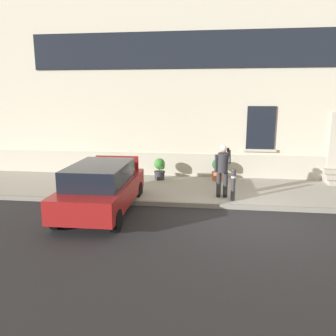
{
  "coord_description": "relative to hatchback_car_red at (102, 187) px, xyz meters",
  "views": [
    {
      "loc": [
        -1.09,
        -9.11,
        3.37
      ],
      "look_at": [
        -2.46,
        1.6,
        1.1
      ],
      "focal_mm": 35.81,
      "sensor_mm": 36.0,
      "label": 1
    }
  ],
  "objects": [
    {
      "name": "ground_plane",
      "position": [
        4.25,
        -0.1,
        -0.79
      ],
      "size": [
        80.0,
        80.0,
        0.0
      ],
      "primitive_type": "plane",
      "color": "#232326"
    },
    {
      "name": "sidewalk",
      "position": [
        4.25,
        2.7,
        -0.71
      ],
      "size": [
        24.0,
        3.6,
        0.15
      ],
      "primitive_type": "cube",
      "color": "#99968E",
      "rests_on": "ground"
    },
    {
      "name": "curb_edge",
      "position": [
        4.25,
        0.84,
        -0.71
      ],
      "size": [
        24.0,
        0.12,
        0.15
      ],
      "primitive_type": "cube",
      "color": "gray",
      "rests_on": "ground"
    },
    {
      "name": "building_facade",
      "position": [
        4.26,
        5.19,
        2.94
      ],
      "size": [
        24.0,
        1.52,
        7.5
      ],
      "color": "beige",
      "rests_on": "ground"
    },
    {
      "name": "hatchback_car_red",
      "position": [
        0.0,
        0.0,
        0.0
      ],
      "size": [
        1.83,
        4.08,
        1.5
      ],
      "color": "maroon",
      "rests_on": "ground"
    },
    {
      "name": "bollard_near_person",
      "position": [
        3.9,
        1.25,
        -0.08
      ],
      "size": [
        0.15,
        0.15,
        1.04
      ],
      "color": "#333338",
      "rests_on": "sidewalk"
    },
    {
      "name": "person_on_phone",
      "position": [
        3.56,
        1.54,
        0.36
      ],
      "size": [
        0.51,
        0.49,
        1.75
      ],
      "rotation": [
        0.0,
        0.0,
        -0.18
      ],
      "color": "#2D2D33",
      "rests_on": "sidewalk"
    },
    {
      "name": "planter_cream",
      "position": [
        -1.14,
        4.06,
        -0.18
      ],
      "size": [
        0.44,
        0.44,
        0.86
      ],
      "color": "beige",
      "rests_on": "sidewalk"
    },
    {
      "name": "planter_charcoal",
      "position": [
        1.16,
        3.72,
        -0.18
      ],
      "size": [
        0.44,
        0.44,
        0.86
      ],
      "color": "#2D2D30",
      "rests_on": "sidewalk"
    },
    {
      "name": "planter_terracotta",
      "position": [
        3.46,
        3.89,
        -0.18
      ],
      "size": [
        0.44,
        0.44,
        0.86
      ],
      "color": "#B25B38",
      "rests_on": "sidewalk"
    }
  ]
}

